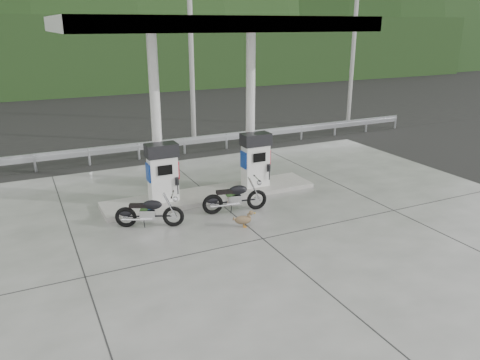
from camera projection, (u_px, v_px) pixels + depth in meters
name	position (u px, v px, depth m)	size (l,w,h in m)	color
ground	(246.00, 225.00, 13.12)	(160.00, 160.00, 0.00)	black
forecourt_apron	(246.00, 225.00, 13.12)	(18.00, 14.00, 0.02)	slate
pump_island	(212.00, 194.00, 15.23)	(7.00, 1.40, 0.15)	gray
gas_pump_left	(163.00, 172.00, 14.26)	(0.95, 0.55, 1.80)	white
gas_pump_right	(256.00, 160.00, 15.58)	(0.95, 0.55, 1.80)	white
canopy_column_left	(156.00, 118.00, 14.09)	(0.30, 0.30, 5.00)	white
canopy_column_right	(250.00, 110.00, 15.41)	(0.30, 0.30, 5.00)	white
canopy_roof	(208.00, 24.00, 13.55)	(8.50, 5.00, 0.40)	white
guardrail	(162.00, 140.00, 19.73)	(26.00, 0.16, 1.42)	#B0B3B9
road	(142.00, 139.00, 22.94)	(60.00, 7.00, 0.01)	black
utility_pole_b	(191.00, 56.00, 20.79)	(0.22, 0.22, 8.00)	#989892
utility_pole_c	(353.00, 51.00, 24.50)	(0.22, 0.22, 8.00)	#989892
tree_band	(81.00, 55.00, 37.78)	(80.00, 6.00, 6.00)	black
forested_hills	(52.00, 65.00, 64.35)	(100.00, 40.00, 140.00)	black
motorcycle_left	(149.00, 212.00, 12.88)	(1.77, 0.56, 0.84)	black
motorcycle_right	(235.00, 198.00, 13.91)	(1.85, 0.59, 0.88)	black
duck	(243.00, 220.00, 12.91)	(0.57, 0.16, 0.41)	brown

